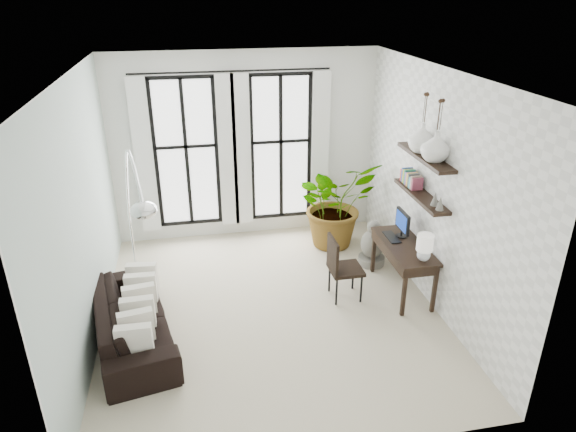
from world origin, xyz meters
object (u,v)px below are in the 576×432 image
object	(u,v)px
plant	(335,203)
buddha	(372,246)
sofa	(132,320)
desk_chair	(340,264)
desk	(405,249)
arc_lamp	(132,185)

from	to	relation	value
plant	buddha	distance (m)	1.01
sofa	desk_chair	world-z (taller)	desk_chair
sofa	desk_chair	size ratio (longest dim) A/B	2.24
desk_chair	buddha	xyz separation A→B (m)	(0.79, 0.84, -0.22)
sofa	buddha	size ratio (longest dim) A/B	2.80
desk	desk_chair	xyz separation A→B (m)	(-0.93, 0.06, -0.17)
buddha	arc_lamp	bearing A→B (deg)	-173.22
sofa	desk	bearing A→B (deg)	-94.96
sofa	plant	xyz separation A→B (m)	(3.20, 2.11, 0.44)
plant	desk_chair	distance (m)	1.71
desk_chair	buddha	distance (m)	1.18
sofa	desk	xyz separation A→B (m)	(3.75, 0.40, 0.40)
desk	sofa	bearing A→B (deg)	-173.96
sofa	desk_chair	xyz separation A→B (m)	(2.81, 0.45, 0.23)
sofa	desk_chair	bearing A→B (deg)	-91.85
arc_lamp	sofa	bearing A→B (deg)	-96.59
sofa	arc_lamp	size ratio (longest dim) A/B	0.94
plant	desk_chair	bearing A→B (deg)	-103.06
arc_lamp	buddha	bearing A→B (deg)	6.78
plant	buddha	size ratio (longest dim) A/B	1.98
arc_lamp	buddha	world-z (taller)	arc_lamp
buddha	desk_chair	bearing A→B (deg)	-133.12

